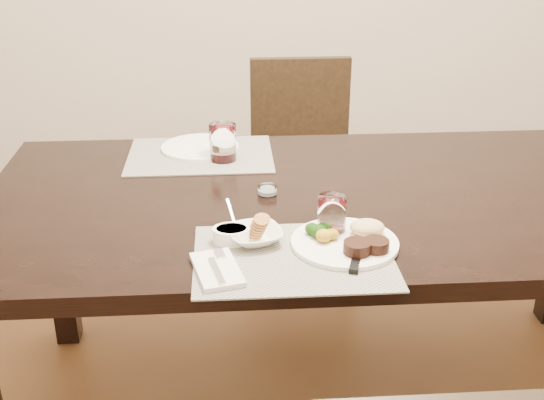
{
  "coord_description": "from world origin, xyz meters",
  "views": [
    {
      "loc": [
        -0.31,
        -1.74,
        1.52
      ],
      "look_at": [
        -0.21,
        -0.19,
        0.82
      ],
      "focal_mm": 45.0,
      "sensor_mm": 36.0,
      "label": 1
    }
  ],
  "objects": [
    {
      "name": "dinner_plate",
      "position": [
        -0.03,
        -0.32,
        0.77
      ],
      "size": [
        0.26,
        0.26,
        0.05
      ],
      "rotation": [
        0.0,
        0.0,
        -0.35
      ],
      "color": "white",
      "rests_on": "placemat_near"
    },
    {
      "name": "wine_glass_far",
      "position": [
        -0.33,
        0.27,
        0.81
      ],
      "size": [
        0.08,
        0.08,
        0.12
      ],
      "rotation": [
        0.0,
        0.0,
        0.04
      ],
      "color": "white",
      "rests_on": "placemat_far"
    },
    {
      "name": "steak_knife",
      "position": [
        -0.03,
        -0.38,
        0.76
      ],
      "size": [
        0.06,
        0.24,
        0.01
      ],
      "rotation": [
        0.0,
        0.0,
        -0.3
      ],
      "color": "white",
      "rests_on": "placemat_near"
    },
    {
      "name": "napkin_fork",
      "position": [
        -0.34,
        -0.42,
        0.76
      ],
      "size": [
        0.13,
        0.18,
        0.02
      ],
      "rotation": [
        0.0,
        0.0,
        0.23
      ],
      "color": "white",
      "rests_on": "placemat_near"
    },
    {
      "name": "sauce_ramekin",
      "position": [
        -0.31,
        -0.28,
        0.77
      ],
      "size": [
        0.09,
        0.14,
        0.07
      ],
      "rotation": [
        0.0,
        0.0,
        0.28
      ],
      "color": "white",
      "rests_on": "placemat_near"
    },
    {
      "name": "cracker_bowl",
      "position": [
        -0.25,
        -0.28,
        0.77
      ],
      "size": [
        0.15,
        0.15,
        0.06
      ],
      "rotation": [
        0.0,
        0.0,
        0.23
      ],
      "color": "white",
      "rests_on": "placemat_near"
    },
    {
      "name": "far_plate",
      "position": [
        -0.4,
        0.38,
        0.76
      ],
      "size": [
        0.25,
        0.25,
        0.01
      ],
      "primitive_type": "cylinder",
      "color": "white",
      "rests_on": "placemat_far"
    },
    {
      "name": "wine_glass_near",
      "position": [
        -0.06,
        -0.25,
        0.8
      ],
      "size": [
        0.07,
        0.07,
        0.1
      ],
      "rotation": [
        0.0,
        0.0,
        -0.01
      ],
      "color": "white",
      "rests_on": "placemat_near"
    },
    {
      "name": "dining_table",
      "position": [
        0.0,
        0.0,
        0.67
      ],
      "size": [
        2.0,
        1.0,
        0.75
      ],
      "color": "black",
      "rests_on": "ground"
    },
    {
      "name": "placemat_near",
      "position": [
        -0.17,
        -0.36,
        0.75
      ],
      "size": [
        0.46,
        0.34,
        0.0
      ],
      "primitive_type": "cube",
      "color": "gray",
      "rests_on": "dining_table"
    },
    {
      "name": "salt_cellar",
      "position": [
        -0.2,
        0.0,
        0.76
      ],
      "size": [
        0.05,
        0.05,
        0.02
      ],
      "rotation": [
        0.0,
        0.0,
        -0.17
      ],
      "color": "white",
      "rests_on": "dining_table"
    },
    {
      "name": "placemat_far",
      "position": [
        -0.4,
        0.32,
        0.75
      ],
      "size": [
        0.46,
        0.34,
        0.0
      ],
      "primitive_type": "cube",
      "color": "gray",
      "rests_on": "dining_table"
    },
    {
      "name": "chair_far",
      "position": [
        0.0,
        0.93,
        0.5
      ],
      "size": [
        0.42,
        0.42,
        0.9
      ],
      "color": "black",
      "rests_on": "ground"
    }
  ]
}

